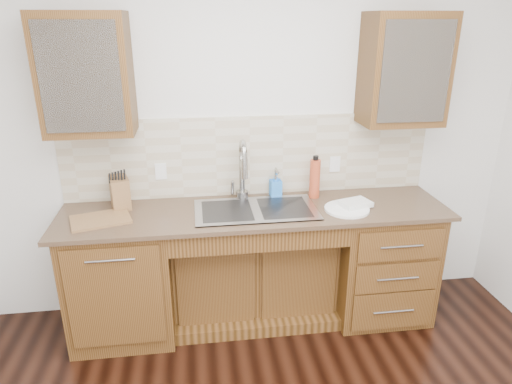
{
  "coord_description": "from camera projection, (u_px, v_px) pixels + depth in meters",
  "views": [
    {
      "loc": [
        -0.4,
        -1.47,
        2.16
      ],
      "look_at": [
        0.0,
        1.4,
        1.05
      ],
      "focal_mm": 32.0,
      "sensor_mm": 36.0,
      "label": 1
    }
  ],
  "objects": [
    {
      "name": "wall_back",
      "position": [
        249.0,
        135.0,
        3.36
      ],
      "size": [
        4.0,
        0.1,
        2.7
      ],
      "primitive_type": "cube",
      "color": "white",
      "rests_on": "ground"
    },
    {
      "name": "base_cabinet_left",
      "position": [
        123.0,
        277.0,
        3.23
      ],
      "size": [
        0.7,
        0.62,
        0.88
      ],
      "primitive_type": "cube",
      "color": "#593014",
      "rests_on": "ground"
    },
    {
      "name": "base_cabinet_center",
      "position": [
        254.0,
        272.0,
        3.47
      ],
      "size": [
        1.2,
        0.44,
        0.7
      ],
      "primitive_type": "cube",
      "color": "#593014",
      "rests_on": "ground"
    },
    {
      "name": "base_cabinet_right",
      "position": [
        379.0,
        259.0,
        3.48
      ],
      "size": [
        0.7,
        0.62,
        0.88
      ],
      "primitive_type": "cube",
      "color": "#593014",
      "rests_on": "ground"
    },
    {
      "name": "countertop",
      "position": [
        256.0,
        211.0,
        3.18
      ],
      "size": [
        2.7,
        0.65,
        0.03
      ],
      "primitive_type": "cube",
      "color": "#84705B",
      "rests_on": "base_cabinet_left"
    },
    {
      "name": "backsplash",
      "position": [
        250.0,
        156.0,
        3.36
      ],
      "size": [
        2.7,
        0.02,
        0.59
      ],
      "primitive_type": "cube",
      "color": "beige",
      "rests_on": "wall_back"
    },
    {
      "name": "sink",
      "position": [
        256.0,
        221.0,
        3.19
      ],
      "size": [
        0.84,
        0.46,
        0.19
      ],
      "primitive_type": "cube",
      "color": "#9E9EA5",
      "rests_on": "countertop"
    },
    {
      "name": "faucet",
      "position": [
        242.0,
        173.0,
        3.29
      ],
      "size": [
        0.04,
        0.04,
        0.4
      ],
      "primitive_type": "cylinder",
      "color": "#999993",
      "rests_on": "countertop"
    },
    {
      "name": "filter_tap",
      "position": [
        276.0,
        181.0,
        3.36
      ],
      "size": [
        0.02,
        0.02,
        0.24
      ],
      "primitive_type": "cylinder",
      "color": "#999993",
      "rests_on": "countertop"
    },
    {
      "name": "upper_cabinet_left",
      "position": [
        86.0,
        75.0,
        2.85
      ],
      "size": [
        0.55,
        0.34,
        0.75
      ],
      "primitive_type": "cube",
      "color": "#593014",
      "rests_on": "wall_back"
    },
    {
      "name": "upper_cabinet_right",
      "position": [
        404.0,
        70.0,
        3.12
      ],
      "size": [
        0.55,
        0.34,
        0.75
      ],
      "primitive_type": "cube",
      "color": "#593014",
      "rests_on": "wall_back"
    },
    {
      "name": "outlet_left",
      "position": [
        161.0,
        171.0,
        3.29
      ],
      "size": [
        0.08,
        0.01,
        0.12
      ],
      "primitive_type": "cube",
      "color": "white",
      "rests_on": "backsplash"
    },
    {
      "name": "outlet_right",
      "position": [
        335.0,
        164.0,
        3.46
      ],
      "size": [
        0.08,
        0.01,
        0.12
      ],
      "primitive_type": "cube",
      "color": "white",
      "rests_on": "backsplash"
    },
    {
      "name": "soap_bottle",
      "position": [
        276.0,
        184.0,
        3.38
      ],
      "size": [
        0.09,
        0.09,
        0.18
      ],
      "primitive_type": "imported",
      "rotation": [
        0.0,
        0.0,
        0.06
      ],
      "color": "#2B80E3",
      "rests_on": "countertop"
    },
    {
      "name": "water_bottle",
      "position": [
        315.0,
        179.0,
        3.34
      ],
      "size": [
        0.09,
        0.09,
        0.29
      ],
      "primitive_type": "cylinder",
      "rotation": [
        0.0,
        0.0,
        -0.24
      ],
      "color": "#B34324",
      "rests_on": "countertop"
    },
    {
      "name": "plate",
      "position": [
        347.0,
        209.0,
        3.16
      ],
      "size": [
        0.33,
        0.33,
        0.02
      ],
      "primitive_type": "cylinder",
      "rotation": [
        0.0,
        0.0,
        -0.05
      ],
      "color": "white",
      "rests_on": "countertop"
    },
    {
      "name": "dish_towel",
      "position": [
        355.0,
        203.0,
        3.19
      ],
      "size": [
        0.24,
        0.21,
        0.03
      ],
      "primitive_type": "cube",
      "rotation": [
        0.0,
        0.0,
        0.29
      ],
      "color": "silver",
      "rests_on": "plate"
    },
    {
      "name": "knife_block",
      "position": [
        120.0,
        192.0,
        3.18
      ],
      "size": [
        0.17,
        0.22,
        0.22
      ],
      "primitive_type": "cube",
      "rotation": [
        0.0,
        0.0,
        0.26
      ],
      "color": "brown",
      "rests_on": "countertop"
    },
    {
      "name": "cutting_board",
      "position": [
        101.0,
        219.0,
        2.99
      ],
      "size": [
        0.43,
        0.35,
        0.02
      ],
      "primitive_type": "cube",
      "rotation": [
        0.0,
        0.0,
        0.28
      ],
      "color": "brown",
      "rests_on": "countertop"
    },
    {
      "name": "cup_left_a",
      "position": [
        80.0,
        84.0,
        2.87
      ],
      "size": [
        0.14,
        0.14,
        0.09
      ],
      "primitive_type": "imported",
      "rotation": [
        0.0,
        0.0,
        0.39
      ],
      "color": "white",
      "rests_on": "upper_cabinet_left"
    },
    {
      "name": "cup_left_b",
      "position": [
        94.0,
        82.0,
        2.88
      ],
      "size": [
        0.14,
        0.14,
        0.1
      ],
      "primitive_type": "imported",
      "rotation": [
        0.0,
        0.0,
        -0.31
      ],
      "color": "white",
      "rests_on": "upper_cabinet_left"
    },
    {
      "name": "cup_right_a",
      "position": [
        384.0,
        78.0,
        3.12
      ],
      "size": [
        0.16,
        0.16,
        0.09
      ],
      "primitive_type": "imported",
      "rotation": [
        0.0,
        0.0,
        0.43
      ],
      "color": "silver",
      "rests_on": "upper_cabinet_right"
    },
    {
      "name": "cup_right_b",
      "position": [
        409.0,
        77.0,
        3.15
      ],
      "size": [
        0.11,
        0.11,
        0.1
      ],
      "primitive_type": "imported",
      "rotation": [
        0.0,
        0.0,
        -0.07
      ],
      "color": "white",
      "rests_on": "upper_cabinet_right"
    }
  ]
}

